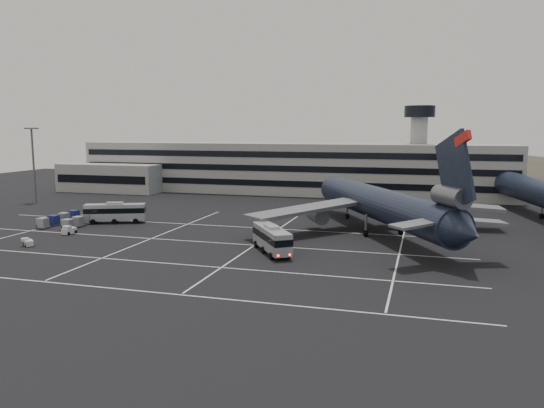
{
  "coord_description": "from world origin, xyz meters",
  "views": [
    {
      "loc": [
        37.31,
        -72.92,
        18.04
      ],
      "look_at": [
        11.65,
        14.9,
        5.0
      ],
      "focal_mm": 35.0,
      "sensor_mm": 36.0,
      "label": 1
    }
  ],
  "objects_px": {
    "trijet_main": "(380,204)",
    "tug_a": "(69,230)",
    "bus_near": "(272,238)",
    "uld_cluster": "(67,220)",
    "bus_far": "(115,212)"
  },
  "relations": [
    {
      "from": "trijet_main",
      "to": "tug_a",
      "type": "relative_size",
      "value": 21.17
    },
    {
      "from": "bus_near",
      "to": "tug_a",
      "type": "bearing_deg",
      "value": 141.66
    },
    {
      "from": "trijet_main",
      "to": "uld_cluster",
      "type": "bearing_deg",
      "value": 159.19
    },
    {
      "from": "bus_near",
      "to": "uld_cluster",
      "type": "relative_size",
      "value": 0.94
    },
    {
      "from": "bus_near",
      "to": "uld_cluster",
      "type": "distance_m",
      "value": 44.57
    },
    {
      "from": "bus_far",
      "to": "tug_a",
      "type": "distance_m",
      "value": 12.3
    },
    {
      "from": "trijet_main",
      "to": "bus_far",
      "type": "distance_m",
      "value": 50.15
    },
    {
      "from": "tug_a",
      "to": "trijet_main",
      "type": "bearing_deg",
      "value": 20.36
    },
    {
      "from": "uld_cluster",
      "to": "tug_a",
      "type": "bearing_deg",
      "value": -51.19
    },
    {
      "from": "trijet_main",
      "to": "bus_near",
      "type": "bearing_deg",
      "value": -155.83
    },
    {
      "from": "bus_near",
      "to": "bus_far",
      "type": "distance_m",
      "value": 39.05
    },
    {
      "from": "bus_near",
      "to": "uld_cluster",
      "type": "xyz_separation_m",
      "value": [
        -43.28,
        10.57,
        -1.28
      ]
    },
    {
      "from": "bus_near",
      "to": "uld_cluster",
      "type": "bearing_deg",
      "value": 132.83
    },
    {
      "from": "tug_a",
      "to": "bus_far",
      "type": "bearing_deg",
      "value": 87.03
    },
    {
      "from": "trijet_main",
      "to": "tug_a",
      "type": "height_order",
      "value": "trijet_main"
    }
  ]
}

